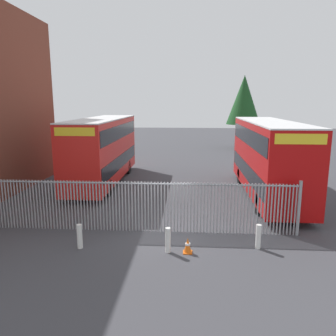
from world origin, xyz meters
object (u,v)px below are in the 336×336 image
traffic_cone_by_gate (188,245)px  double_decker_bus_behind_fence_left (103,148)px  double_decker_bus_near_gate (268,156)px  bollard_near_left (80,236)px  bollard_center_front (168,240)px  bollard_near_right (258,237)px

traffic_cone_by_gate → double_decker_bus_behind_fence_left: bearing=119.2°
double_decker_bus_behind_fence_left → double_decker_bus_near_gate: bearing=-14.2°
double_decker_bus_near_gate → bollard_near_left: size_ratio=11.38×
bollard_center_front → traffic_cone_by_gate: size_ratio=1.61×
double_decker_bus_behind_fence_left → bollard_near_left: size_ratio=11.38×
bollard_center_front → traffic_cone_by_gate: bollard_center_front is taller
bollard_near_left → bollard_near_right: bearing=3.6°
bollard_near_left → bollard_near_right: (6.80, 0.43, 0.00)m
double_decker_bus_behind_fence_left → bollard_near_left: double_decker_bus_behind_fence_left is taller
double_decker_bus_near_gate → traffic_cone_by_gate: 9.36m
bollard_near_left → bollard_center_front: 3.39m
double_decker_bus_behind_fence_left → traffic_cone_by_gate: 12.25m
double_decker_bus_near_gate → traffic_cone_by_gate: double_decker_bus_near_gate is taller
bollard_near_right → traffic_cone_by_gate: bollard_near_right is taller
double_decker_bus_near_gate → bollard_near_left: 11.82m
double_decker_bus_near_gate → traffic_cone_by_gate: (-4.60, -7.87, -2.13)m
bollard_near_left → bollard_near_right: 6.81m
bollard_center_front → traffic_cone_by_gate: 0.76m
bollard_near_left → bollard_center_front: (3.39, -0.12, 0.00)m
bollard_near_left → traffic_cone_by_gate: size_ratio=1.61×
double_decker_bus_behind_fence_left → bollard_center_front: bearing=-63.9°
double_decker_bus_near_gate → bollard_near_left: double_decker_bus_near_gate is taller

